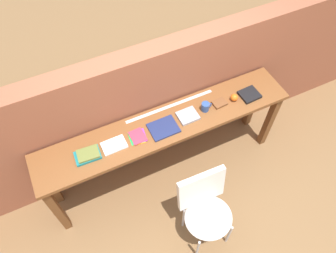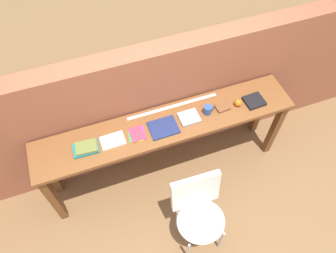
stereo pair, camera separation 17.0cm
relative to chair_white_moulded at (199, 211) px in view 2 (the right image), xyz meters
The scene contains 14 objects.
ground_plane 0.70m from the chair_white_moulded, 94.40° to the left, with size 40.00×40.00×0.00m, color brown.
brick_wall_back 1.13m from the chair_white_moulded, 91.85° to the left, with size 6.00×0.20×1.50m, color #935138.
sideboard 0.79m from the chair_white_moulded, 92.67° to the left, with size 2.50×0.44×0.88m.
chair_white_moulded is the anchor object (origin of this frame).
book_stack_leftmost 1.14m from the chair_white_moulded, 136.80° to the left, with size 0.23×0.15×0.05m.
magazine_cycling 0.99m from the chair_white_moulded, 126.41° to the left, with size 0.21×0.14×0.02m, color white.
pamphlet_pile_colourful 0.88m from the chair_white_moulded, 113.85° to the left, with size 0.16×0.17×0.01m.
book_open_centre 0.81m from the chair_white_moulded, 96.10° to the left, with size 0.26×0.21×0.02m, color navy.
book_grey_hardcover 0.85m from the chair_white_moulded, 76.00° to the left, with size 0.19×0.16×0.03m, color #9E9EA3.
mug 0.93m from the chair_white_moulded, 63.41° to the left, with size 0.11×0.08×0.09m.
leather_journal_brown 0.99m from the chair_white_moulded, 54.63° to the left, with size 0.13×0.10×0.02m, color brown.
sports_ball_small 1.08m from the chair_white_moulded, 46.98° to the left, with size 0.07×0.07×0.07m, color orange.
book_repair_rightmost 1.18m from the chair_white_moulded, 40.02° to the left, with size 0.18×0.17×0.03m, color black.
ruler_metal_back_edge 1.00m from the chair_white_moulded, 84.47° to the left, with size 0.91×0.03×0.00m, color silver.
Camera 2 is at (-0.58, -1.37, 3.34)m, focal length 35.00 mm.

